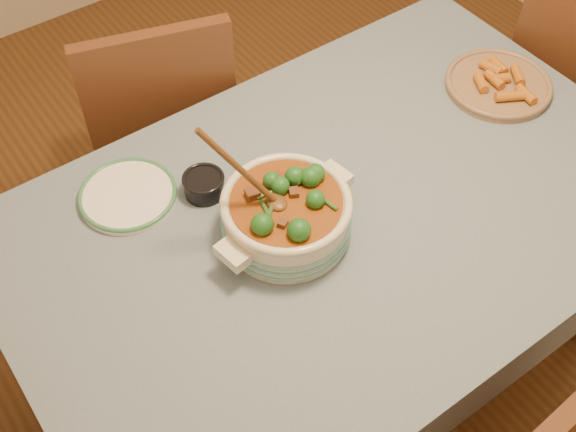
# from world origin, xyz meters

# --- Properties ---
(floor) EXTENTS (4.50, 4.50, 0.00)m
(floor) POSITION_xyz_m (0.00, 0.00, 0.00)
(floor) COLOR #4E2E16
(floor) RESTS_ON ground
(dining_table) EXTENTS (1.68, 1.08, 0.76)m
(dining_table) POSITION_xyz_m (0.00, 0.00, 0.66)
(dining_table) COLOR brown
(dining_table) RESTS_ON floor
(stew_casserole) EXTENTS (0.39, 0.34, 0.36)m
(stew_casserole) POSITION_xyz_m (-0.16, 0.02, 0.83)
(stew_casserole) COLOR beige
(stew_casserole) RESTS_ON dining_table
(white_plate) EXTENTS (0.32, 0.32, 0.02)m
(white_plate) POSITION_xyz_m (-0.42, 0.34, 0.77)
(white_plate) COLOR white
(white_plate) RESTS_ON dining_table
(condiment_bowl) EXTENTS (0.13, 0.13, 0.06)m
(condiment_bowl) POSITION_xyz_m (-0.25, 0.24, 0.79)
(condiment_bowl) COLOR black
(condiment_bowl) RESTS_ON dining_table
(fried_plate) EXTENTS (0.35, 0.35, 0.05)m
(fried_plate) POSITION_xyz_m (0.64, 0.09, 0.78)
(fried_plate) COLOR #9D7357
(fried_plate) RESTS_ON dining_table
(chair_far) EXTENTS (0.56, 0.56, 0.95)m
(chair_far) POSITION_xyz_m (-0.12, 0.76, 0.54)
(chair_far) COLOR #552D1A
(chair_far) RESTS_ON floor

